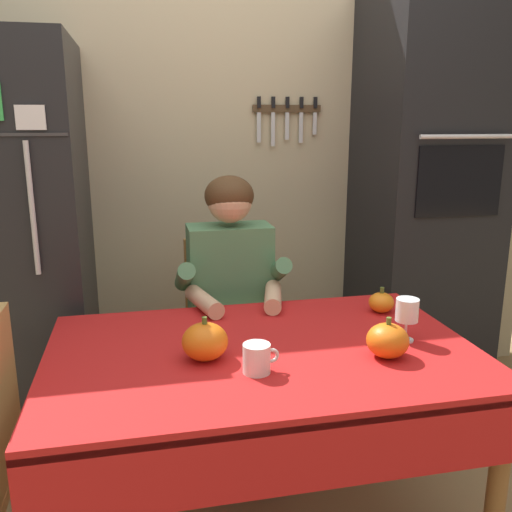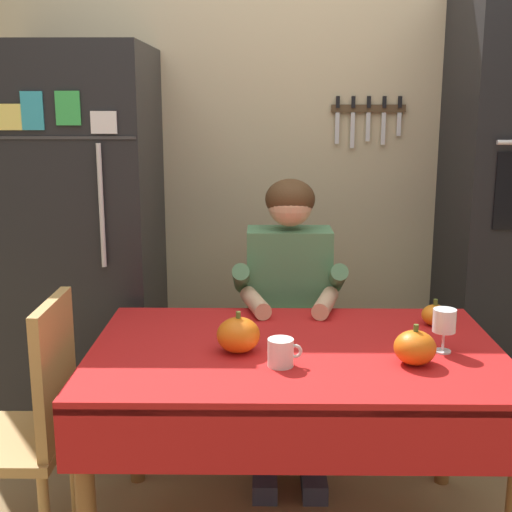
{
  "view_description": "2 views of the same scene",
  "coord_description": "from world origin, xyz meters",
  "views": [
    {
      "loc": [
        -0.37,
        -1.54,
        1.47
      ],
      "look_at": [
        0.02,
        0.3,
        1.0
      ],
      "focal_mm": 38.4,
      "sensor_mm": 36.0,
      "label": 1
    },
    {
      "loc": [
        -0.11,
        -2.11,
        1.56
      ],
      "look_at": [
        -0.14,
        0.18,
        1.04
      ],
      "focal_mm": 48.0,
      "sensor_mm": 36.0,
      "label": 2
    }
  ],
  "objects": [
    {
      "name": "wine_glass",
      "position": [
        0.49,
        0.06,
        0.85
      ],
      "size": [
        0.08,
        0.08,
        0.15
      ],
      "color": "white",
      "rests_on": "dining_table"
    },
    {
      "name": "pumpkin_large",
      "position": [
        0.53,
        0.34,
        0.78
      ],
      "size": [
        0.1,
        0.1,
        0.1
      ],
      "color": "orange",
      "rests_on": "dining_table"
    },
    {
      "name": "dining_table",
      "position": [
        0.0,
        0.08,
        0.66
      ],
      "size": [
        1.4,
        0.9,
        0.74
      ],
      "color": "brown",
      "rests_on": "ground"
    },
    {
      "name": "wall_oven",
      "position": [
        1.05,
        1.0,
        1.05
      ],
      "size": [
        0.6,
        0.64,
        2.1
      ],
      "color": "black",
      "rests_on": "ground"
    },
    {
      "name": "pumpkin_small",
      "position": [
        0.37,
        -0.05,
        0.8
      ],
      "size": [
        0.13,
        0.13,
        0.13
      ],
      "color": "orange",
      "rests_on": "dining_table"
    },
    {
      "name": "coffee_mug",
      "position": [
        -0.05,
        -0.07,
        0.78
      ],
      "size": [
        0.11,
        0.08,
        0.09
      ],
      "color": "white",
      "rests_on": "dining_table"
    },
    {
      "name": "chair_behind_person",
      "position": [
        -0.0,
        0.87,
        0.51
      ],
      "size": [
        0.4,
        0.4,
        0.93
      ],
      "color": "#9E6B33",
      "rests_on": "ground"
    },
    {
      "name": "seated_person",
      "position": [
        -0.0,
        0.68,
        0.74
      ],
      "size": [
        0.47,
        0.55,
        1.25
      ],
      "color": "#38384C",
      "rests_on": "ground"
    },
    {
      "name": "back_wall_assembly",
      "position": [
        0.05,
        1.35,
        1.3
      ],
      "size": [
        3.7,
        0.13,
        2.6
      ],
      "color": "#BCAD89",
      "rests_on": "ground"
    },
    {
      "name": "refrigerator",
      "position": [
        -0.95,
        0.96,
        0.9
      ],
      "size": [
        0.68,
        0.71,
        1.8
      ],
      "color": "black",
      "rests_on": "ground"
    },
    {
      "name": "pumpkin_medium",
      "position": [
        -0.19,
        0.05,
        0.8
      ],
      "size": [
        0.15,
        0.15,
        0.14
      ],
      "color": "orange",
      "rests_on": "dining_table"
    }
  ]
}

